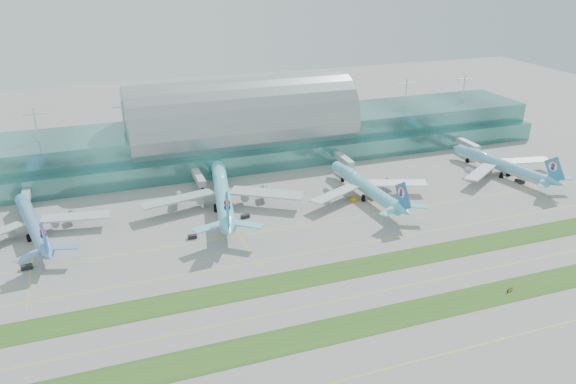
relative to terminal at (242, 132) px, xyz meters
name	(u,v)px	position (x,y,z in m)	size (l,w,h in m)	color
ground	(341,274)	(-0.01, -128.79, -14.23)	(700.00, 700.00, 0.00)	gray
terminal	(242,132)	(0.00, 0.00, 0.00)	(340.00, 69.10, 36.00)	#3D7A75
grass_strip_near	(380,320)	(-0.01, -156.79, -14.19)	(420.00, 12.00, 0.08)	#2D591E
grass_strip_far	(339,271)	(-0.01, -126.79, -14.19)	(420.00, 12.00, 0.08)	#2D591E
taxiline_a	(415,362)	(-0.01, -176.79, -14.22)	(420.00, 0.35, 0.01)	yellow
taxiline_b	(359,296)	(-0.01, -142.79, -14.22)	(420.00, 0.35, 0.01)	yellow
taxiline_c	(321,250)	(-0.01, -110.79, -14.22)	(420.00, 0.35, 0.01)	yellow
taxiline_d	(300,226)	(-0.01, -88.79, -14.22)	(420.00, 0.35, 0.01)	yellow
airliner_a	(32,223)	(-101.81, -61.49, -8.56)	(57.38, 66.09, 18.36)	#5E92CF
airliner_b	(222,192)	(-25.34, -59.60, -7.37)	(70.11, 80.43, 22.22)	#6BD8EC
airliner_c	(365,185)	(37.93, -70.92, -8.48)	(59.53, 67.69, 18.62)	#62CBD9
airliner_d	(500,164)	(114.64, -68.07, -8.54)	(57.91, 66.55, 18.43)	#5FB1D2
gse_b	(27,267)	(-102.97, -88.22, -13.44)	(3.74, 2.03, 1.57)	black
gse_c	(192,237)	(-43.61, -84.86, -13.50)	(3.50, 1.75, 1.45)	black
gse_d	(245,216)	(-19.15, -73.95, -13.49)	(3.66, 1.83, 1.47)	black
gse_e	(354,200)	(31.38, -73.99, -13.48)	(3.81, 1.79, 1.50)	#C4840B
gse_f	(402,191)	(57.09, -72.28, -13.57)	(2.93, 1.76, 1.32)	black
gse_g	(521,182)	(117.12, -81.77, -13.49)	(3.33, 1.85, 1.47)	black
gse_h	(518,180)	(117.11, -79.26, -13.56)	(2.83, 1.53, 1.33)	black
taxiway_sign_east	(510,290)	(47.77, -157.23, -13.68)	(2.56, 0.98, 1.10)	black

